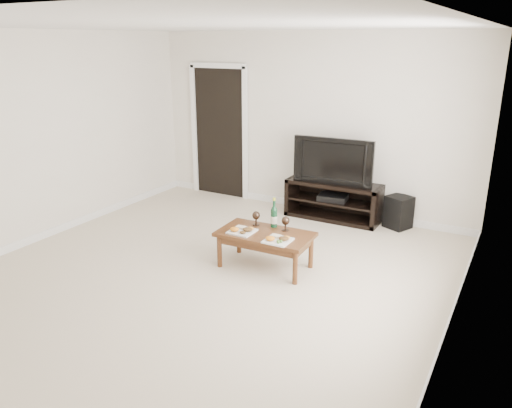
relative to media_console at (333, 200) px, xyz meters
The scene contains 14 objects.
floor 2.57m from the media_console, 102.02° to the right, with size 5.50×5.50×0.00m, color beige.
back_wall 1.19m from the media_console, 152.64° to the left, with size 5.00×0.04×2.60m, color white.
ceiling 3.47m from the media_console, 102.02° to the right, with size 5.00×5.50×0.04m, color white.
doorway 2.23m from the media_console, behind, with size 0.90×0.02×2.05m, color black.
media_console is the anchor object (origin of this frame).
television 0.60m from the media_console, ahead, with size 1.13×0.15×0.65m, color black.
av_receiver 0.05m from the media_console, 107.44° to the right, with size 0.40×0.30×0.08m, color black.
subwoofer 0.92m from the media_console, ahead, with size 0.30×0.30×0.45m, color black.
coffee_table 1.91m from the media_console, 92.66° to the right, with size 1.05×0.57×0.42m, color #5C3219.
plate_left 2.05m from the media_console, 99.13° to the right, with size 0.27×0.27×0.07m, color white.
plate_right 2.08m from the media_console, 85.90° to the right, with size 0.27×0.27×0.07m, color white.
wine_bottle 1.73m from the media_console, 93.05° to the right, with size 0.07×0.07×0.35m, color #0F371F.
goblet_left 1.79m from the media_console, 99.56° to the right, with size 0.09×0.09×0.17m, color #35261D, non-canonical shape.
goblet_right 1.76m from the media_console, 87.34° to the right, with size 0.09×0.09×0.17m, color #35261D, non-canonical shape.
Camera 1 is at (2.88, -4.00, 2.48)m, focal length 35.00 mm.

